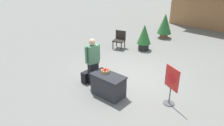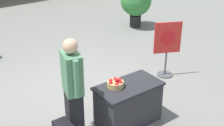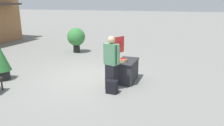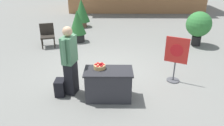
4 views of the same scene
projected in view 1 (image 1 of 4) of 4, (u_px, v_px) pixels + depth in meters
The scene contains 9 objects.
ground_plane at pixel (130, 79), 8.58m from camera, with size 120.00×120.00×0.00m, color slate.
display_table at pixel (108, 85), 7.39m from camera, with size 1.17×0.65×0.76m.
apple_basket at pixel (105, 71), 7.40m from camera, with size 0.29×0.29×0.16m.
person_visitor at pixel (93, 61), 7.90m from camera, with size 0.36×0.59×1.76m.
backpack at pixel (86, 77), 8.29m from camera, with size 0.24×0.34×0.42m.
poster_board at pixel (171, 84), 6.78m from camera, with size 0.57×0.36×1.30m.
patio_chair at pixel (120, 39), 11.47m from camera, with size 0.68×0.68×0.91m.
potted_plant_far_right at pixel (144, 36), 11.09m from camera, with size 0.71×0.71×1.35m.
potted_plant_near_right at pixel (165, 24), 12.84m from camera, with size 0.83×0.83×1.46m.
Camera 1 is at (4.33, -6.18, 4.19)m, focal length 35.00 mm.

